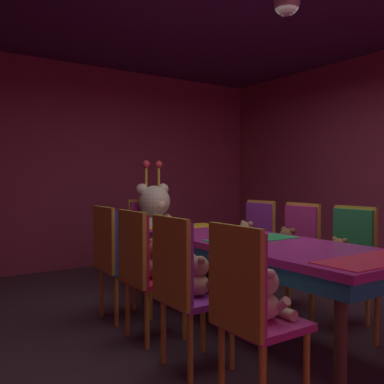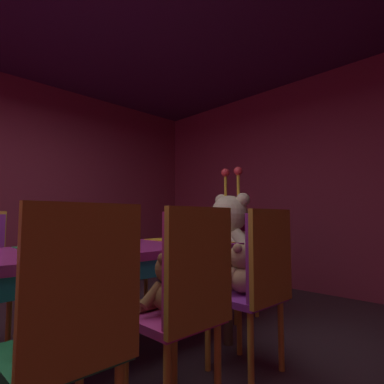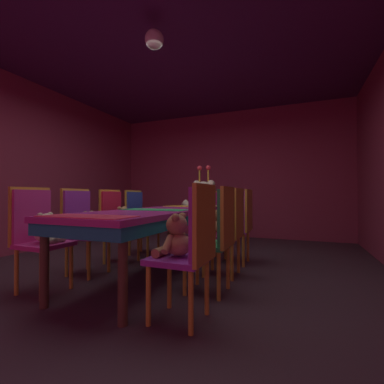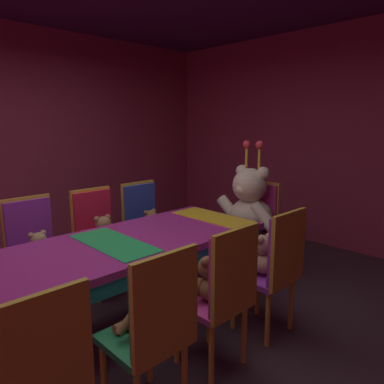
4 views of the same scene
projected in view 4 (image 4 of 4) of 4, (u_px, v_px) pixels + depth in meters
ground_plane at (118, 336)px, 2.74m from camera, size 7.90×7.90×0.00m
wall_back at (325, 138)px, 4.67m from camera, size 5.20×0.12×2.80m
banquet_table at (114, 255)px, 2.62m from camera, size 0.90×2.47×0.75m
chair_left_1 at (32, 243)px, 3.04m from camera, size 0.42×0.41×0.98m
teddy_left_1 at (39, 250)px, 2.95m from camera, size 0.22×0.28×0.27m
chair_left_2 at (96, 229)px, 3.43m from camera, size 0.42×0.41×0.98m
teddy_left_2 at (104, 234)px, 3.33m from camera, size 0.25×0.32×0.30m
chair_left_3 at (143, 219)px, 3.80m from camera, size 0.42×0.41×0.98m
teddy_left_3 at (151, 224)px, 3.71m from camera, size 0.21×0.28×0.26m
chair_right_0 at (36, 378)px, 1.43m from camera, size 0.42×0.41×0.98m
teddy_right_0 at (23, 362)px, 1.54m from camera, size 0.26×0.34×0.32m
chair_right_1 at (157, 321)px, 1.84m from camera, size 0.42×0.41×0.98m
teddy_right_1 at (140, 315)px, 1.95m from camera, size 0.22×0.29×0.27m
chair_right_2 at (225, 286)px, 2.24m from camera, size 0.42×0.41×0.98m
teddy_right_2 at (208, 280)px, 2.34m from camera, size 0.25×0.32×0.30m
chair_right_3 at (278, 261)px, 2.64m from camera, size 0.42×0.41×0.98m
teddy_right_3 at (262, 256)px, 2.75m from camera, size 0.26×0.33×0.31m
throne_chair at (258, 218)px, 3.85m from camera, size 0.41×0.42×0.98m
king_teddy_bear at (248, 205)px, 3.70m from camera, size 0.75×0.58×0.96m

